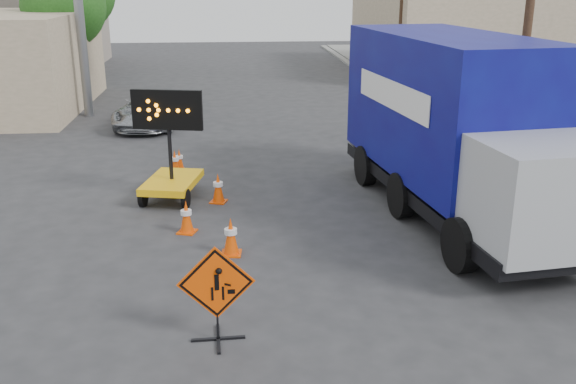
{
  "coord_description": "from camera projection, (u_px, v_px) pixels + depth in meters",
  "views": [
    {
      "loc": [
        -0.83,
        -8.6,
        5.35
      ],
      "look_at": [
        0.2,
        2.2,
        1.74
      ],
      "focal_mm": 40.0,
      "sensor_mm": 36.0,
      "label": 1
    }
  ],
  "objects": [
    {
      "name": "tree_left_near",
      "position": [
        64.0,
        7.0,
        28.63
      ],
      "size": [
        3.71,
        3.71,
        6.03
      ],
      "color": "#452E1D",
      "rests_on": "ground"
    },
    {
      "name": "building_right_far",
      "position": [
        456.0,
        32.0,
        38.66
      ],
      "size": [
        10.0,
        14.0,
        4.6
      ],
      "primitive_type": "cube",
      "color": "#C8AF90",
      "rests_on": "ground"
    },
    {
      "name": "arrow_board",
      "position": [
        172.0,
        175.0,
        16.23
      ],
      "size": [
        1.75,
        2.17,
        2.8
      ],
      "rotation": [
        0.0,
        0.0,
        -0.22
      ],
      "color": "yellow",
      "rests_on": "ground"
    },
    {
      "name": "pickup_truck",
      "position": [
        151.0,
        109.0,
        24.36
      ],
      "size": [
        2.65,
        4.8,
        1.27
      ],
      "primitive_type": "imported",
      "rotation": [
        0.0,
        0.0,
        -0.12
      ],
      "color": "#A4A7AB",
      "rests_on": "ground"
    },
    {
      "name": "cone_a",
      "position": [
        231.0,
        236.0,
        12.98
      ],
      "size": [
        0.44,
        0.44,
        0.79
      ],
      "rotation": [
        0.0,
        0.0,
        -0.1
      ],
      "color": "#EE4805",
      "rests_on": "ground"
    },
    {
      "name": "curb_right",
      "position": [
        437.0,
        123.0,
        24.68
      ],
      "size": [
        0.4,
        60.0,
        0.12
      ],
      "primitive_type": "cube",
      "color": "gray",
      "rests_on": "ground"
    },
    {
      "name": "cone_e",
      "position": [
        175.0,
        162.0,
        18.34
      ],
      "size": [
        0.46,
        0.46,
        0.72
      ],
      "rotation": [
        0.0,
        0.0,
        -0.3
      ],
      "color": "#EE4805",
      "rests_on": "ground"
    },
    {
      "name": "utility_pole_near",
      "position": [
        530.0,
        3.0,
        18.57
      ],
      "size": [
        1.8,
        0.26,
        9.0
      ],
      "color": "#452E1D",
      "rests_on": "ground"
    },
    {
      "name": "box_truck",
      "position": [
        456.0,
        137.0,
        14.79
      ],
      "size": [
        3.57,
        8.99,
        4.15
      ],
      "rotation": [
        0.0,
        0.0,
        0.12
      ],
      "color": "black",
      "rests_on": "ground"
    },
    {
      "name": "cone_d",
      "position": [
        179.0,
        160.0,
        18.76
      ],
      "size": [
        0.39,
        0.39,
        0.63
      ],
      "rotation": [
        0.0,
        0.0,
        0.26
      ],
      "color": "#EE4805",
      "rests_on": "ground"
    },
    {
      "name": "ground",
      "position": [
        289.0,
        344.0,
        9.89
      ],
      "size": [
        100.0,
        100.0,
        0.0
      ],
      "primitive_type": "plane",
      "color": "#2D2D30",
      "rests_on": "ground"
    },
    {
      "name": "construction_sign",
      "position": [
        216.0,
        292.0,
        9.73
      ],
      "size": [
        1.19,
        0.84,
        1.58
      ],
      "rotation": [
        0.0,
        0.0,
        0.04
      ],
      "color": "black",
      "rests_on": "ground"
    },
    {
      "name": "cone_b",
      "position": [
        186.0,
        217.0,
        14.11
      ],
      "size": [
        0.48,
        0.48,
        0.75
      ],
      "rotation": [
        0.0,
        0.0,
        -0.33
      ],
      "color": "#EE4805",
      "rests_on": "ground"
    },
    {
      "name": "cone_c",
      "position": [
        218.0,
        188.0,
        16.05
      ],
      "size": [
        0.48,
        0.48,
        0.75
      ],
      "rotation": [
        0.0,
        0.0,
        -0.32
      ],
      "color": "#EE4805",
      "rests_on": "ground"
    },
    {
      "name": "sidewalk_right",
      "position": [
        495.0,
        122.0,
        24.88
      ],
      "size": [
        4.0,
        60.0,
        0.15
      ],
      "primitive_type": "cube",
      "color": "gray",
      "rests_on": "ground"
    }
  ]
}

